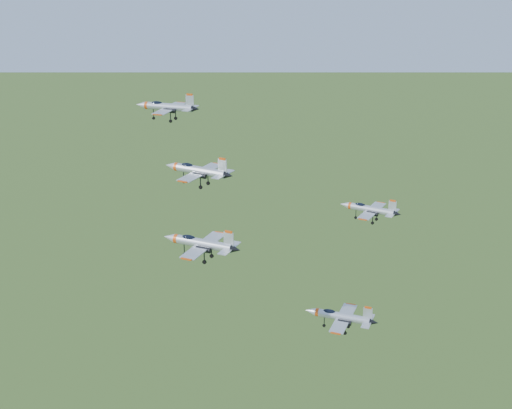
# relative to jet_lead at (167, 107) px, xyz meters

# --- Properties ---
(jet_lead) EXTENTS (11.88, 9.78, 3.18)m
(jet_lead) POSITION_rel_jet_lead_xyz_m (0.00, 0.00, 0.00)
(jet_lead) COLOR #B2B6BF
(jet_left_high) EXTENTS (13.09, 11.02, 3.52)m
(jet_left_high) POSITION_rel_jet_lead_xyz_m (7.64, -6.09, -8.89)
(jet_left_high) COLOR #B2B6BF
(jet_right_high) EXTENTS (11.99, 10.00, 3.21)m
(jet_right_high) POSITION_rel_jet_lead_xyz_m (15.71, -26.98, -12.33)
(jet_right_high) COLOR #B2B6BF
(jet_left_low) EXTENTS (10.72, 9.04, 2.88)m
(jet_left_low) POSITION_rel_jet_lead_xyz_m (35.46, 0.76, -15.36)
(jet_left_low) COLOR #B2B6BF
(jet_right_low) EXTENTS (10.88, 9.01, 2.91)m
(jet_right_low) POSITION_rel_jet_lead_xyz_m (34.62, -20.98, -24.09)
(jet_right_low) COLOR #B2B6BF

